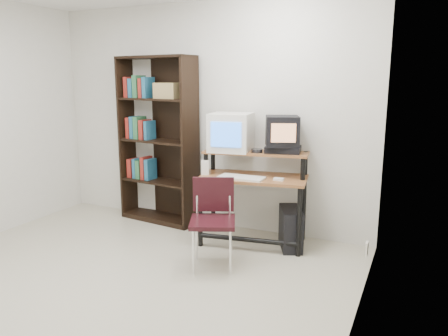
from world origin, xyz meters
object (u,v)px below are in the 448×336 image
at_px(school_chair, 213,213).
at_px(bookshelf, 159,139).
at_px(crt_tv, 282,131).
at_px(pc_tower, 291,228).
at_px(crt_monitor, 231,132).
at_px(computer_desk, 254,181).

relative_size(school_chair, bookshelf, 0.41).
height_order(crt_tv, school_chair, crt_tv).
height_order(pc_tower, bookshelf, bookshelf).
relative_size(crt_tv, pc_tower, 0.95).
bearing_deg(crt_tv, crt_monitor, 164.85).
bearing_deg(school_chair, bookshelf, 118.42).
height_order(crt_monitor, pc_tower, crt_monitor).
distance_m(crt_monitor, pc_tower, 1.20).
height_order(pc_tower, school_chair, school_chair).
bearing_deg(crt_monitor, computer_desk, -25.25).
distance_m(computer_desk, bookshelf, 1.39).
distance_m(computer_desk, school_chair, 0.72).
distance_m(crt_monitor, school_chair, 1.03).
height_order(computer_desk, bookshelf, bookshelf).
relative_size(computer_desk, bookshelf, 0.59).
bearing_deg(computer_desk, bookshelf, 160.05).
bearing_deg(bookshelf, pc_tower, -0.41).
xyz_separation_m(computer_desk, crt_monitor, (-0.30, 0.09, 0.50)).
xyz_separation_m(crt_monitor, bookshelf, (-1.03, 0.16, -0.16)).
xyz_separation_m(crt_tv, school_chair, (-0.39, -0.84, -0.70)).
distance_m(computer_desk, crt_monitor, 0.59).
bearing_deg(pc_tower, crt_tv, 117.35).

